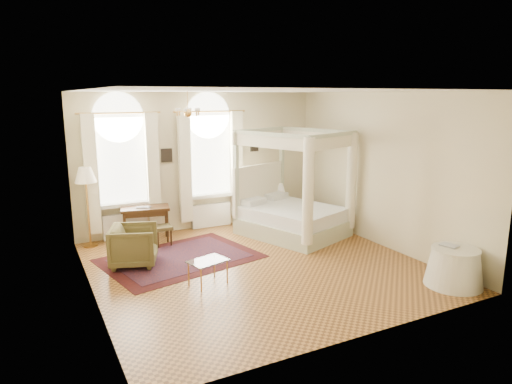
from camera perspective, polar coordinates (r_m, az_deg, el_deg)
ground at (r=8.92m, az=0.15°, el=-9.18°), size 6.00×6.00×0.00m
room_walls at (r=8.41m, az=0.16°, el=3.51°), size 6.00×6.00×6.00m
window_left at (r=10.59m, az=-16.35°, el=2.08°), size 1.62×0.27×3.29m
window_right at (r=11.16m, az=-5.71°, el=2.99°), size 1.62×0.27×3.29m
chandelier at (r=9.08m, az=-8.52°, el=9.88°), size 0.51×0.45×0.50m
wall_pictures at (r=11.15m, az=-6.48°, el=5.06°), size 2.54×0.03×0.39m
canopy_bed at (r=10.69m, az=4.67°, el=-2.48°), size 2.47×2.72×2.45m
nightstand at (r=11.98m, az=3.27°, el=-2.25°), size 0.50×0.48×0.56m
nightstand_lamp at (r=11.88m, az=2.91°, el=0.44°), size 0.30×0.30×0.44m
writing_desk at (r=10.48m, az=-13.67°, el=-2.44°), size 1.14×0.75×0.78m
laptop at (r=10.43m, az=-13.81°, el=-1.80°), size 0.40×0.33×0.03m
stool at (r=10.18m, az=-11.58°, el=-4.56°), size 0.39×0.39×0.44m
armchair at (r=9.13m, az=-15.01°, el=-6.48°), size 1.09×1.08×0.78m
coffee_table at (r=7.99m, az=-6.05°, el=-8.79°), size 0.74×0.61×0.44m
floor_lamp at (r=10.30m, az=-20.53°, el=1.52°), size 0.45×0.45×1.74m
oriental_rug at (r=9.41m, az=-9.41°, el=-8.15°), size 3.31×2.68×0.01m
side_table at (r=8.64m, az=23.54°, el=-8.61°), size 0.98×0.98×0.66m
book at (r=8.52m, az=22.70°, el=-6.34°), size 0.28×0.33×0.03m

